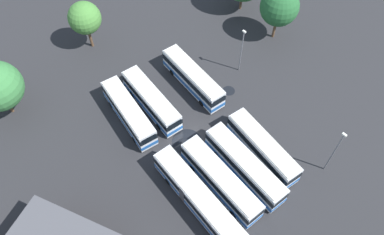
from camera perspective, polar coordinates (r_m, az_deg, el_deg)
The scene contains 14 objects.
ground_plane at distance 50.77m, azimuth 0.37°, elevation -3.02°, with size 95.01×95.01×0.00m, color #28282B.
bus_row0_slot0 at distance 51.60m, azimuth -9.60°, elevation 0.78°, with size 11.62×4.14×3.45m.
bus_row0_slot1 at distance 52.45m, azimuth -6.20°, elevation 2.63°, with size 11.64×3.53×3.45m.
bus_row0_slot3 at distance 54.81m, azimuth 0.14°, elevation 6.06°, with size 12.11×3.54×3.45m.
bus_row1_slot0 at distance 44.63m, azimuth 0.96°, elevation -12.20°, with size 14.76×3.37×3.45m.
bus_row1_slot1 at distance 45.75m, azimuth 4.34°, elevation -9.45°, with size 12.43×3.18×3.45m.
bus_row1_slot2 at distance 46.96m, azimuth 8.00°, elevation -7.24°, with size 12.41×3.33×3.45m.
bus_row1_slot3 at distance 48.60m, azimuth 10.68°, elevation -4.56°, with size 11.56×3.87×3.45m.
lamp_post_mid_lot at distance 55.75m, azimuth 7.55°, elevation 10.22°, with size 0.56×0.28×7.81m.
lamp_post_by_building at distance 47.57m, azimuth 20.86°, elevation -4.78°, with size 0.56×0.28×8.10m.
tree_south_edge at distance 61.34m, azimuth 13.16°, elevation 16.08°, with size 6.05×6.05×9.04m.
tree_north_edge at distance 60.54m, azimuth -16.02°, elevation 14.33°, with size 5.01×5.01×8.18m.
puddle_near_shelter at distance 50.40m, azimuth -0.79°, elevation -3.69°, with size 4.07×4.07×0.01m, color black.
puddle_between_rows at distance 55.85m, azimuth 5.59°, elevation 4.07°, with size 1.86×1.86×0.01m, color black.
Camera 1 is at (20.26, -18.33, 42.79)m, focal length 35.07 mm.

